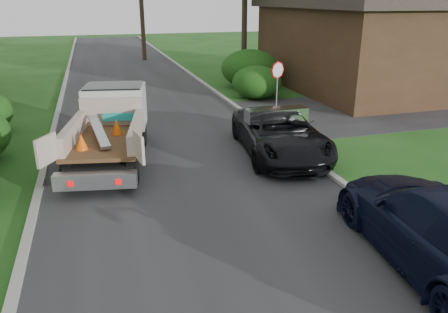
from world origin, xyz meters
name	(u,v)px	position (x,y,z in m)	size (l,w,h in m)	color
ground	(219,233)	(0.00, 0.00, 0.00)	(120.00, 120.00, 0.00)	#1C4C15
road	(155,121)	(0.00, 10.00, 0.00)	(8.00, 90.00, 0.02)	#28282B
side_street	(405,107)	(12.00, 9.00, 0.01)	(16.00, 7.00, 0.02)	#28282B
curb_left	(54,127)	(-4.10, 10.00, 0.06)	(0.20, 90.00, 0.12)	#9E9E99
curb_right	(245,113)	(4.10, 10.00, 0.06)	(0.20, 90.00, 0.12)	#9E9E99
stop_sign	(277,78)	(5.20, 9.00, 1.78)	(0.71, 0.32, 2.48)	slate
house_right	(370,32)	(13.00, 14.00, 3.16)	(9.72, 12.96, 6.20)	#3A2618
hedge_right_a	(257,82)	(5.80, 13.00, 0.85)	(2.60, 2.60, 1.70)	#0E3C0E
hedge_right_b	(250,68)	(6.50, 16.00, 1.10)	(3.38, 3.38, 2.21)	#0E3C0E
flatbed_truck	(112,120)	(-1.93, 6.15, 1.17)	(3.37, 6.02, 2.16)	black
black_pickup	(280,133)	(3.41, 4.50, 0.74)	(2.46, 5.33, 1.48)	black
navy_suv	(447,229)	(3.80, -2.50, 0.85)	(2.38, 5.86, 1.70)	black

